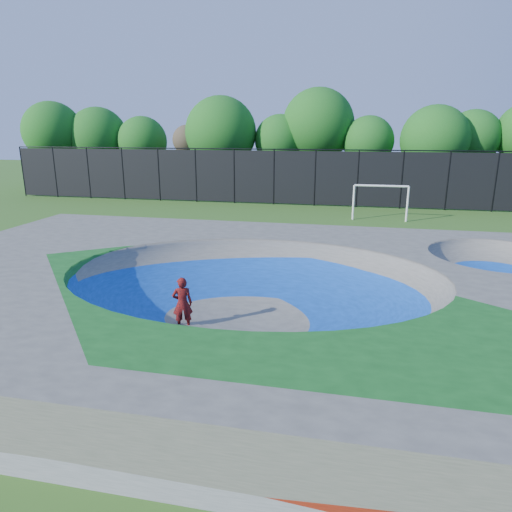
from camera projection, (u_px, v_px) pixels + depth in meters
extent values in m
plane|color=#2F5E1A|center=(253.00, 319.00, 13.53)|extent=(120.00, 120.00, 0.00)
cube|color=gray|center=(253.00, 296.00, 13.32)|extent=(22.00, 14.00, 1.50)
imported|color=red|center=(182.00, 304.00, 12.68)|extent=(0.65, 0.54, 1.53)
cube|color=black|center=(184.00, 328.00, 12.89)|extent=(0.80, 0.53, 0.05)
cylinder|color=white|center=(353.00, 203.00, 28.02)|extent=(0.12, 0.12, 2.12)
cylinder|color=white|center=(407.00, 204.00, 27.38)|extent=(0.12, 0.12, 2.12)
cylinder|color=white|center=(381.00, 186.00, 27.41)|extent=(3.18, 0.12, 0.12)
cylinder|color=black|center=(23.00, 172.00, 37.54)|extent=(0.09, 0.09, 4.00)
cylinder|color=black|center=(55.00, 172.00, 36.95)|extent=(0.09, 0.09, 4.00)
cylinder|color=black|center=(89.00, 173.00, 36.35)|extent=(0.09, 0.09, 4.00)
cylinder|color=black|center=(123.00, 174.00, 35.75)|extent=(0.09, 0.09, 4.00)
cylinder|color=black|center=(159.00, 175.00, 35.15)|extent=(0.09, 0.09, 4.00)
cylinder|color=black|center=(196.00, 176.00, 34.56)|extent=(0.09, 0.09, 4.00)
cylinder|color=black|center=(234.00, 176.00, 33.96)|extent=(0.09, 0.09, 4.00)
cylinder|color=black|center=(274.00, 177.00, 33.36)|extent=(0.09, 0.09, 4.00)
cylinder|color=black|center=(315.00, 178.00, 32.76)|extent=(0.09, 0.09, 4.00)
cylinder|color=black|center=(358.00, 179.00, 32.17)|extent=(0.09, 0.09, 4.00)
cylinder|color=black|center=(402.00, 180.00, 31.57)|extent=(0.09, 0.09, 4.00)
cylinder|color=black|center=(448.00, 181.00, 30.97)|extent=(0.09, 0.09, 4.00)
cylinder|color=black|center=(496.00, 182.00, 30.37)|extent=(0.09, 0.09, 4.00)
cube|color=black|center=(315.00, 178.00, 32.76)|extent=(48.00, 0.03, 3.80)
cylinder|color=black|center=(316.00, 150.00, 32.22)|extent=(48.00, 0.08, 0.08)
cylinder|color=#472E23|center=(57.00, 172.00, 41.65)|extent=(0.44, 0.44, 3.21)
sphere|color=#196019|center=(53.00, 132.00, 40.68)|extent=(5.23, 5.23, 5.23)
cylinder|color=#472E23|center=(102.00, 174.00, 42.37)|extent=(0.44, 0.44, 2.73)
sphere|color=#196019|center=(98.00, 137.00, 41.47)|extent=(5.26, 5.26, 5.26)
cylinder|color=#472E23|center=(145.00, 175.00, 41.86)|extent=(0.44, 0.44, 2.66)
sphere|color=#196019|center=(142.00, 141.00, 41.05)|extent=(4.42, 4.42, 4.42)
cylinder|color=#472E23|center=(189.00, 172.00, 40.65)|extent=(0.44, 0.44, 3.37)
sphere|color=brown|center=(187.00, 140.00, 39.89)|extent=(2.60, 2.60, 2.60)
cylinder|color=#472E23|center=(222.00, 177.00, 39.05)|extent=(0.44, 0.44, 2.89)
sphere|color=#196019|center=(221.00, 132.00, 38.05)|extent=(5.94, 5.94, 5.94)
cylinder|color=#472E23|center=(280.00, 177.00, 38.86)|extent=(0.44, 0.44, 2.91)
sphere|color=#196019|center=(280.00, 140.00, 38.03)|extent=(4.22, 4.22, 4.22)
cylinder|color=#472E23|center=(316.00, 173.00, 38.62)|extent=(0.44, 0.44, 3.54)
sphere|color=#196019|center=(318.00, 124.00, 37.54)|extent=(5.89, 5.89, 5.89)
cylinder|color=#472E23|center=(366.00, 179.00, 37.11)|extent=(0.44, 0.44, 2.96)
sphere|color=#196019|center=(368.00, 141.00, 36.30)|extent=(4.00, 4.00, 4.00)
cylinder|color=#472E23|center=(430.00, 183.00, 35.60)|extent=(0.44, 0.44, 2.72)
sphere|color=#196019|center=(435.00, 139.00, 34.71)|extent=(5.13, 5.13, 5.13)
cylinder|color=#472E23|center=(468.00, 178.00, 36.37)|extent=(0.44, 0.44, 3.23)
sphere|color=#196019|center=(473.00, 137.00, 35.51)|extent=(4.19, 4.19, 4.19)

